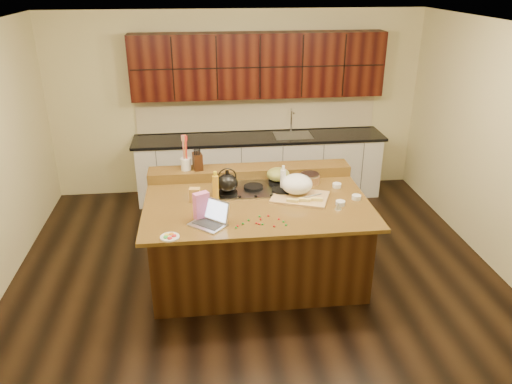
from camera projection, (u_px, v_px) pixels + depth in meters
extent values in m
cube|color=black|center=(257.00, 273.00, 5.73)|extent=(5.50, 5.00, 0.01)
cube|color=silver|center=(257.00, 27.00, 4.63)|extent=(5.50, 5.00, 0.01)
cube|color=beige|center=(237.00, 104.00, 7.45)|extent=(5.50, 0.01, 2.70)
cube|color=beige|center=(306.00, 314.00, 2.91)|extent=(5.50, 0.01, 2.70)
cube|color=beige|center=(505.00, 153.00, 5.47)|extent=(0.01, 5.00, 2.70)
cube|color=black|center=(257.00, 240.00, 5.55)|extent=(2.22, 1.42, 0.88)
cube|color=black|center=(257.00, 202.00, 5.37)|extent=(2.40, 1.60, 0.04)
cube|color=black|center=(250.00, 172.00, 5.97)|extent=(2.40, 0.30, 0.12)
cube|color=gray|center=(253.00, 189.00, 5.63)|extent=(0.92, 0.52, 0.02)
cylinder|color=black|center=(226.00, 184.00, 5.71)|extent=(0.22, 0.22, 0.03)
cylinder|color=black|center=(278.00, 182.00, 5.77)|extent=(0.22, 0.22, 0.03)
cylinder|color=black|center=(228.00, 193.00, 5.47)|extent=(0.22, 0.22, 0.03)
cylinder|color=black|center=(282.00, 191.00, 5.53)|extent=(0.22, 0.22, 0.03)
cylinder|color=black|center=(253.00, 187.00, 5.62)|extent=(0.22, 0.22, 0.03)
cube|color=silver|center=(260.00, 168.00, 7.55)|extent=(3.60, 0.62, 0.90)
cube|color=black|center=(260.00, 138.00, 7.36)|extent=(3.70, 0.66, 0.04)
cube|color=gray|center=(293.00, 136.00, 7.40)|extent=(0.55, 0.42, 0.01)
cylinder|color=gray|center=(291.00, 120.00, 7.49)|extent=(0.02, 0.02, 0.36)
cube|color=black|center=(259.00, 65.00, 7.07)|extent=(3.60, 0.34, 0.90)
cube|color=beige|center=(257.00, 114.00, 7.52)|extent=(3.60, 0.03, 0.50)
ellipsoid|color=black|center=(227.00, 183.00, 5.42)|extent=(0.24, 0.24, 0.21)
ellipsoid|color=olive|center=(278.00, 174.00, 5.73)|extent=(0.31, 0.31, 0.15)
cube|color=#B7B7BC|center=(208.00, 225.00, 4.83)|extent=(0.41, 0.40, 0.02)
cube|color=black|center=(207.00, 224.00, 4.83)|extent=(0.30, 0.29, 0.00)
cube|color=#B7B7BC|center=(215.00, 210.00, 4.87)|extent=(0.30, 0.27, 0.22)
cube|color=silver|center=(214.00, 210.00, 4.87)|extent=(0.27, 0.24, 0.18)
cylinder|color=gold|center=(216.00, 188.00, 5.34)|extent=(0.07, 0.07, 0.27)
cylinder|color=silver|center=(283.00, 180.00, 5.55)|extent=(0.08, 0.08, 0.25)
cube|color=tan|center=(300.00, 197.00, 5.41)|extent=(0.71, 0.62, 0.03)
ellipsoid|color=white|center=(297.00, 184.00, 5.43)|extent=(0.34, 0.34, 0.21)
cube|color=#EDD872|center=(293.00, 201.00, 5.26)|extent=(0.13, 0.03, 0.03)
cube|color=#EDD872|center=(305.00, 200.00, 5.27)|extent=(0.13, 0.03, 0.03)
cube|color=#EDD872|center=(317.00, 199.00, 5.28)|extent=(0.13, 0.03, 0.03)
cylinder|color=gray|center=(312.00, 196.00, 5.39)|extent=(0.23, 0.09, 0.01)
cylinder|color=white|center=(340.00, 203.00, 5.25)|extent=(0.12, 0.12, 0.04)
cylinder|color=white|center=(337.00, 185.00, 5.68)|extent=(0.11, 0.11, 0.04)
cylinder|color=white|center=(356.00, 197.00, 5.39)|extent=(0.11, 0.11, 0.04)
cylinder|color=#996B3F|center=(310.00, 179.00, 5.80)|extent=(0.30, 0.30, 0.09)
cone|color=silver|center=(338.00, 206.00, 5.16)|extent=(0.09, 0.09, 0.07)
cube|color=#D363A2|center=(201.00, 206.00, 4.92)|extent=(0.17, 0.14, 0.28)
cylinder|color=white|center=(170.00, 237.00, 4.62)|extent=(0.22, 0.22, 0.01)
cube|color=#BD9042|center=(195.00, 195.00, 5.30)|extent=(0.12, 0.10, 0.16)
cylinder|color=white|center=(186.00, 164.00, 5.84)|extent=(0.13, 0.13, 0.14)
cube|color=black|center=(198.00, 161.00, 5.84)|extent=(0.13, 0.17, 0.19)
ellipsoid|color=red|center=(238.00, 226.00, 4.81)|extent=(0.02, 0.02, 0.02)
ellipsoid|color=#198C26|center=(260.00, 216.00, 5.00)|extent=(0.02, 0.02, 0.02)
ellipsoid|color=red|center=(261.00, 219.00, 4.94)|extent=(0.02, 0.02, 0.02)
ellipsoid|color=#198C26|center=(248.00, 220.00, 4.92)|extent=(0.02, 0.02, 0.02)
ellipsoid|color=red|center=(259.00, 224.00, 4.85)|extent=(0.02, 0.02, 0.02)
ellipsoid|color=#198C26|center=(286.00, 225.00, 4.83)|extent=(0.02, 0.02, 0.02)
ellipsoid|color=red|center=(274.00, 226.00, 4.80)|extent=(0.02, 0.02, 0.02)
ellipsoid|color=#198C26|center=(236.00, 227.00, 4.78)|extent=(0.02, 0.02, 0.02)
ellipsoid|color=red|center=(256.00, 223.00, 4.86)|extent=(0.02, 0.02, 0.02)
ellipsoid|color=#198C26|center=(283.00, 222.00, 4.89)|extent=(0.02, 0.02, 0.02)
ellipsoid|color=red|center=(268.00, 216.00, 5.01)|extent=(0.02, 0.02, 0.02)
ellipsoid|color=#198C26|center=(243.00, 223.00, 4.86)|extent=(0.02, 0.02, 0.02)
ellipsoid|color=red|center=(279.00, 219.00, 4.94)|extent=(0.02, 0.02, 0.02)
ellipsoid|color=#198C26|center=(263.00, 224.00, 4.84)|extent=(0.02, 0.02, 0.02)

